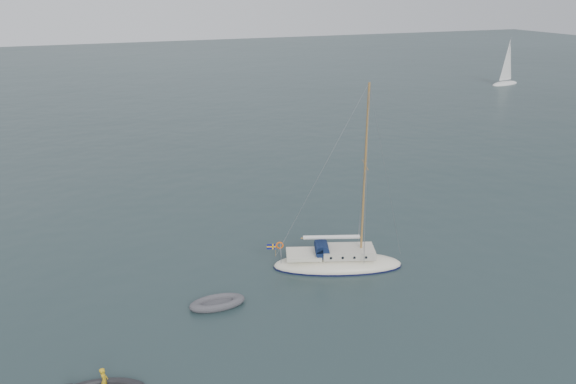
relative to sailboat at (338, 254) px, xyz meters
name	(u,v)px	position (x,y,z in m)	size (l,w,h in m)	color
ground	(332,270)	(-0.54, -0.28, -0.89)	(300.00, 300.00, 0.00)	black
sailboat	(338,254)	(0.00, 0.00, 0.00)	(8.25, 2.48, 11.75)	beige
dinghy	(217,303)	(-8.00, -1.65, -0.70)	(3.03, 1.37, 0.43)	#4F4F54
distant_yacht_b	(507,64)	(56.34, 49.33, 2.67)	(6.29, 3.35, 8.33)	silver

